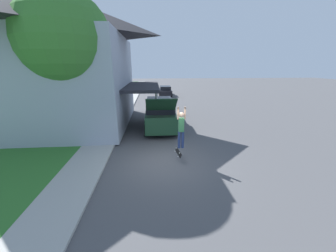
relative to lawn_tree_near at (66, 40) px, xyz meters
The scene contains 9 objects.
ground_plane 8.23m from the lawn_tree_near, 32.52° to the right, with size 120.00×120.00×0.00m, color #49494C.
lawn 6.95m from the lawn_tree_near, 136.77° to the left, with size 10.00×80.00×0.08m.
sidewalk 6.44m from the lawn_tree_near, 62.96° to the left, with size 1.80×80.00×0.10m.
house 4.04m from the lawn_tree_near, 128.90° to the left, with size 12.97×9.60×9.01m.
lawn_tree_near is the anchor object (origin of this frame).
suv_parked 6.97m from the lawn_tree_near, 17.97° to the left, with size 2.14×5.44×2.70m.
car_down_street 19.17m from the lawn_tree_near, 69.76° to the left, with size 1.91×4.31×1.42m.
skateboarder 7.75m from the lawn_tree_near, 28.09° to the right, with size 0.41×0.23×2.01m.
skateboard 8.40m from the lawn_tree_near, 29.78° to the right, with size 0.26×0.80×0.27m.
Camera 1 is at (-0.44, -8.09, 4.38)m, focal length 20.00 mm.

